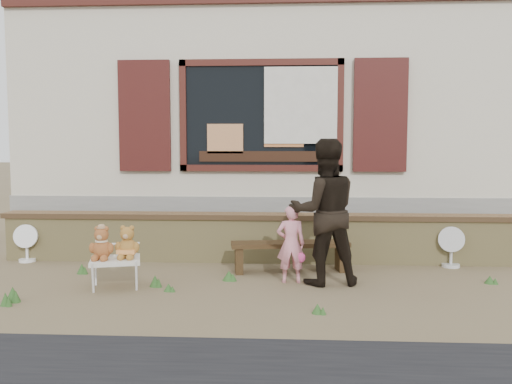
# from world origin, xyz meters

# --- Properties ---
(ground) EXTENTS (80.00, 80.00, 0.00)m
(ground) POSITION_xyz_m (0.00, 0.00, 0.00)
(ground) COLOR brown
(ground) RESTS_ON ground
(shopfront) EXTENTS (8.04, 5.13, 4.00)m
(shopfront) POSITION_xyz_m (0.00, 4.49, 2.00)
(shopfront) COLOR #B7AC94
(shopfront) RESTS_ON ground
(brick_wall) EXTENTS (7.10, 0.36, 0.67)m
(brick_wall) POSITION_xyz_m (0.00, 1.00, 0.34)
(brick_wall) COLOR tan
(brick_wall) RESTS_ON ground
(bench) EXTENTS (1.53, 0.53, 0.38)m
(bench) POSITION_xyz_m (0.45, 0.42, 0.28)
(bench) COLOR #302111
(bench) RESTS_ON ground
(folding_chair) EXTENTS (0.65, 0.61, 0.33)m
(folding_chair) POSITION_xyz_m (-1.53, -0.47, 0.30)
(folding_chair) COLOR silver
(folding_chair) RESTS_ON ground
(teddy_bear_left) EXTENTS (0.33, 0.31, 0.38)m
(teddy_bear_left) POSITION_xyz_m (-1.66, -0.50, 0.52)
(teddy_bear_left) COLOR brown
(teddy_bear_left) RESTS_ON folding_chair
(teddy_bear_right) EXTENTS (0.33, 0.31, 0.38)m
(teddy_bear_right) POSITION_xyz_m (-1.39, -0.43, 0.52)
(teddy_bear_right) COLOR brown
(teddy_bear_right) RESTS_ON folding_chair
(child) EXTENTS (0.35, 0.24, 0.92)m
(child) POSITION_xyz_m (0.45, -0.11, 0.46)
(child) COLOR pink
(child) RESTS_ON ground
(adult) EXTENTS (0.91, 0.76, 1.68)m
(adult) POSITION_xyz_m (0.83, -0.15, 0.84)
(adult) COLOR black
(adult) RESTS_ON ground
(fan_left) EXTENTS (0.33, 0.22, 0.52)m
(fan_left) POSITION_xyz_m (-3.18, 0.80, 0.26)
(fan_left) COLOR white
(fan_left) RESTS_ON ground
(fan_right) EXTENTS (0.35, 0.23, 0.54)m
(fan_right) POSITION_xyz_m (2.57, 0.80, 0.27)
(fan_right) COLOR silver
(fan_right) RESTS_ON ground
(grass_tufts) EXTENTS (5.32, 1.56, 0.16)m
(grass_tufts) POSITION_xyz_m (-1.00, -0.54, 0.06)
(grass_tufts) COLOR #2E5722
(grass_tufts) RESTS_ON ground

